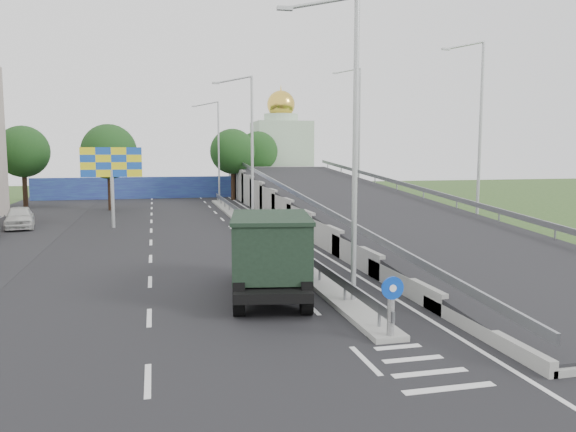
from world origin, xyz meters
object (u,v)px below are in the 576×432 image
object	(u,v)px
lamp_post_near	(350,134)
parked_car_e	(19,217)
dump_truck	(270,249)
lamp_post_mid	(249,143)
sign_bollard	(391,306)
lamp_post_far	(217,145)
church	(281,150)
billboard	(111,167)

from	to	relation	value
lamp_post_near	parked_car_e	xyz separation A→B (m)	(-15.31, 23.32, -5.04)
dump_truck	lamp_post_mid	bearing A→B (deg)	92.69
sign_bollard	lamp_post_far	size ratio (longest dim) A/B	0.17
lamp_post_near	church	distance (m)	54.90
lamp_post_far	parked_car_e	distance (m)	23.20
lamp_post_mid	lamp_post_far	distance (m)	20.00
church	parked_car_e	world-z (taller)	church
billboard	lamp_post_far	bearing A→B (deg)	63.16
church	billboard	bearing A→B (deg)	-120.70
parked_car_e	dump_truck	bearing A→B (deg)	-68.19
lamp_post_near	sign_bollard	bearing A→B (deg)	-91.64
church	dump_truck	size ratio (longest dim) A/B	1.92
lamp_post_mid	dump_truck	distance (m)	18.51
lamp_post_far	parked_car_e	bearing A→B (deg)	-132.54
lamp_post_mid	lamp_post_far	xyz separation A→B (m)	(0.00, 20.00, 0.00)
church	dump_truck	bearing A→B (deg)	-103.19
lamp_post_mid	church	bearing A→B (deg)	73.78
parked_car_e	lamp_post_near	bearing A→B (deg)	-66.47
lamp_post_near	billboard	distance (m)	23.87
lamp_post_near	billboard	size ratio (longest dim) A/B	1.83
lamp_post_near	church	size ratio (longest dim) A/B	0.73
lamp_post_near	lamp_post_far	world-z (taller)	same
sign_bollard	parked_car_e	size ratio (longest dim) A/B	0.37
parked_car_e	billboard	bearing A→B (deg)	-21.75
dump_truck	parked_car_e	bearing A→B (deg)	131.50
dump_truck	sign_bollard	bearing A→B (deg)	-60.00
lamp_post_mid	parked_car_e	distance (m)	16.46
lamp_post_far	dump_truck	world-z (taller)	lamp_post_far
lamp_post_far	dump_truck	bearing A→B (deg)	-93.44
lamp_post_near	billboard	bearing A→B (deg)	112.49
lamp_post_mid	church	size ratio (longest dim) A/B	0.73
lamp_post_near	lamp_post_far	bearing A→B (deg)	90.00
lamp_post_far	billboard	size ratio (longest dim) A/B	1.83
church	parked_car_e	distance (m)	39.96
lamp_post_near	billboard	xyz separation A→B (m)	(-9.11, 22.00, -1.62)
lamp_post_near	lamp_post_far	distance (m)	40.00
lamp_post_far	lamp_post_mid	bearing A→B (deg)	-90.00
dump_truck	billboard	bearing A→B (deg)	118.89
lamp_post_near	dump_truck	size ratio (longest dim) A/B	1.40
sign_bollard	lamp_post_near	xyz separation A→B (m)	(0.11, 3.83, 4.77)
lamp_post_mid	billboard	size ratio (longest dim) A/B	1.83
lamp_post_mid	dump_truck	size ratio (longest dim) A/B	1.40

